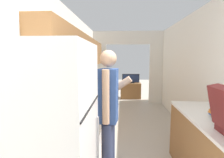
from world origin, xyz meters
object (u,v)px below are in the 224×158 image
object	(u,v)px
range_oven	(81,126)
tv_cabinet	(131,90)
person	(108,116)
television	(131,79)
book_stack	(224,116)
refrigerator	(45,151)

from	to	relation	value
range_oven	tv_cabinet	distance (m)	4.16
range_oven	person	distance (m)	1.06
person	television	bearing A→B (deg)	0.51
television	book_stack	bearing A→B (deg)	-80.45
range_oven	refrigerator	bearing A→B (deg)	-87.33
person	television	size ratio (longest dim) A/B	2.55
refrigerator	television	xyz separation A→B (m)	(0.97, 5.49, -0.07)
refrigerator	book_stack	xyz separation A→B (m)	(1.78, 0.70, 0.08)
book_stack	tv_cabinet	size ratio (longest dim) A/B	0.38
person	refrigerator	bearing A→B (deg)	153.84
refrigerator	tv_cabinet	size ratio (longest dim) A/B	2.18
book_stack	television	world-z (taller)	book_stack
book_stack	television	xyz separation A→B (m)	(-0.81, 4.79, -0.15)
book_stack	tv_cabinet	bearing A→B (deg)	99.46
range_oven	television	distance (m)	4.13
range_oven	tv_cabinet	xyz separation A→B (m)	(1.04, 4.03, -0.15)
range_oven	book_stack	distance (m)	2.07
range_oven	person	xyz separation A→B (m)	(0.53, -0.79, 0.46)
refrigerator	range_oven	xyz separation A→B (m)	(-0.07, 1.50, -0.40)
range_oven	television	size ratio (longest dim) A/B	1.56
range_oven	television	bearing A→B (deg)	75.37
refrigerator	tv_cabinet	bearing A→B (deg)	80.05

